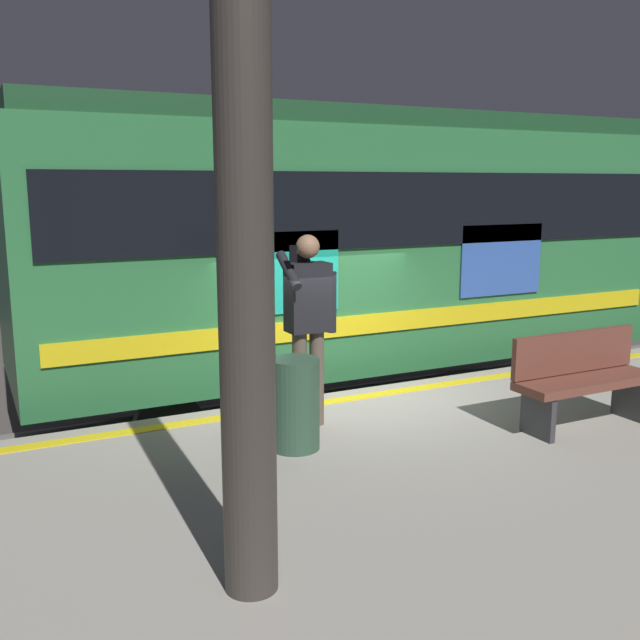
% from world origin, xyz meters
% --- Properties ---
extents(ground_plane, '(24.38, 24.38, 0.00)m').
position_xyz_m(ground_plane, '(0.00, 0.00, 0.00)').
color(ground_plane, '#4C4742').
extents(platform, '(12.85, 4.56, 1.05)m').
position_xyz_m(platform, '(0.00, 2.28, 0.53)').
color(platform, '#9E998E').
rests_on(platform, ground).
extents(safety_line, '(12.59, 0.16, 0.01)m').
position_xyz_m(safety_line, '(0.00, 0.30, 1.06)').
color(safety_line, yellow).
rests_on(safety_line, platform).
extents(track_rail_near, '(16.71, 0.08, 0.16)m').
position_xyz_m(track_rail_near, '(0.00, -1.41, 0.08)').
color(track_rail_near, slate).
rests_on(track_rail_near, ground).
extents(track_rail_far, '(16.71, 0.08, 0.16)m').
position_xyz_m(track_rail_far, '(0.00, -2.84, 0.08)').
color(track_rail_far, slate).
rests_on(track_rail_far, ground).
extents(train_carriage, '(9.01, 2.94, 4.11)m').
position_xyz_m(train_carriage, '(-1.21, -2.12, 2.59)').
color(train_carriage, '#2D723F').
rests_on(train_carriage, ground).
extents(passenger, '(0.57, 0.55, 1.83)m').
position_xyz_m(passenger, '(0.83, 0.87, 2.14)').
color(passenger, brown).
rests_on(passenger, platform).
extents(handbag, '(0.31, 0.28, 0.35)m').
position_xyz_m(handbag, '(1.38, 0.77, 1.21)').
color(handbag, '#59331E').
rests_on(handbag, platform).
extents(station_column, '(0.31, 0.31, 3.64)m').
position_xyz_m(station_column, '(2.35, 3.28, 2.87)').
color(station_column, '#38332D').
rests_on(station_column, platform).
extents(bench, '(1.50, 0.44, 0.90)m').
position_xyz_m(bench, '(-1.51, 2.05, 1.54)').
color(bench, brown).
rests_on(bench, platform).
extents(trash_bin, '(0.43, 0.43, 0.81)m').
position_xyz_m(trash_bin, '(1.20, 1.37, 1.46)').
color(trash_bin, '#2D4C38').
rests_on(trash_bin, platform).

